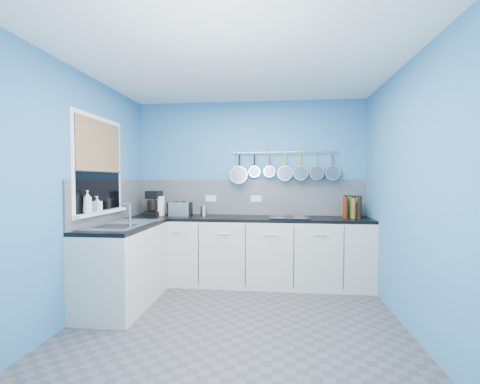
% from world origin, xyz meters
% --- Properties ---
extents(floor, '(3.20, 3.00, 0.02)m').
position_xyz_m(floor, '(0.00, 0.00, -0.01)').
color(floor, '#47474C').
rests_on(floor, ground).
extents(ceiling, '(3.20, 3.00, 0.02)m').
position_xyz_m(ceiling, '(0.00, 0.00, 2.51)').
color(ceiling, white).
rests_on(ceiling, ground).
extents(wall_back, '(3.20, 0.02, 2.50)m').
position_xyz_m(wall_back, '(0.00, 1.51, 1.25)').
color(wall_back, teal).
rests_on(wall_back, ground).
extents(wall_front, '(3.20, 0.02, 2.50)m').
position_xyz_m(wall_front, '(0.00, -1.51, 1.25)').
color(wall_front, teal).
rests_on(wall_front, ground).
extents(wall_left, '(0.02, 3.00, 2.50)m').
position_xyz_m(wall_left, '(-1.61, 0.00, 1.25)').
color(wall_left, teal).
rests_on(wall_left, ground).
extents(wall_right, '(0.02, 3.00, 2.50)m').
position_xyz_m(wall_right, '(1.61, 0.00, 1.25)').
color(wall_right, teal).
rests_on(wall_right, ground).
extents(backsplash_back, '(3.20, 0.02, 0.50)m').
position_xyz_m(backsplash_back, '(0.00, 1.49, 1.15)').
color(backsplash_back, slate).
rests_on(backsplash_back, wall_back).
extents(backsplash_left, '(0.02, 1.80, 0.50)m').
position_xyz_m(backsplash_left, '(-1.59, 0.60, 1.15)').
color(backsplash_left, slate).
rests_on(backsplash_left, wall_left).
extents(cabinet_run_back, '(3.20, 0.60, 0.86)m').
position_xyz_m(cabinet_run_back, '(0.00, 1.20, 0.43)').
color(cabinet_run_back, beige).
rests_on(cabinet_run_back, ground).
extents(worktop_back, '(3.20, 0.60, 0.04)m').
position_xyz_m(worktop_back, '(0.00, 1.20, 0.88)').
color(worktop_back, black).
rests_on(worktop_back, cabinet_run_back).
extents(cabinet_run_left, '(0.60, 1.20, 0.86)m').
position_xyz_m(cabinet_run_left, '(-1.30, 0.30, 0.43)').
color(cabinet_run_left, beige).
rests_on(cabinet_run_left, ground).
extents(worktop_left, '(0.60, 1.20, 0.04)m').
position_xyz_m(worktop_left, '(-1.30, 0.30, 0.88)').
color(worktop_left, black).
rests_on(worktop_left, cabinet_run_left).
extents(window_frame, '(0.01, 1.00, 1.10)m').
position_xyz_m(window_frame, '(-1.58, 0.30, 1.55)').
color(window_frame, white).
rests_on(window_frame, wall_left).
extents(window_glass, '(0.01, 0.90, 1.00)m').
position_xyz_m(window_glass, '(-1.57, 0.30, 1.55)').
color(window_glass, black).
rests_on(window_glass, wall_left).
extents(bamboo_blind, '(0.01, 0.90, 0.55)m').
position_xyz_m(bamboo_blind, '(-1.56, 0.30, 1.77)').
color(bamboo_blind, '#9B7951').
rests_on(bamboo_blind, wall_left).
extents(window_sill, '(0.10, 0.98, 0.03)m').
position_xyz_m(window_sill, '(-1.55, 0.30, 1.04)').
color(window_sill, white).
rests_on(window_sill, wall_left).
extents(sink_unit, '(0.50, 0.95, 0.01)m').
position_xyz_m(sink_unit, '(-1.30, 0.30, 0.90)').
color(sink_unit, silver).
rests_on(sink_unit, worktop_left).
extents(mixer_tap, '(0.12, 0.08, 0.26)m').
position_xyz_m(mixer_tap, '(-1.14, 0.12, 1.03)').
color(mixer_tap, silver).
rests_on(mixer_tap, worktop_left).
extents(socket_left, '(0.15, 0.01, 0.09)m').
position_xyz_m(socket_left, '(-0.55, 1.48, 1.13)').
color(socket_left, white).
rests_on(socket_left, backsplash_back).
extents(socket_right, '(0.15, 0.01, 0.09)m').
position_xyz_m(socket_right, '(0.10, 1.48, 1.13)').
color(socket_right, white).
rests_on(socket_right, backsplash_back).
extents(pot_rail, '(1.45, 0.02, 0.02)m').
position_xyz_m(pot_rail, '(0.50, 1.45, 1.78)').
color(pot_rail, silver).
rests_on(pot_rail, wall_back).
extents(soap_bottle_a, '(0.11, 0.11, 0.24)m').
position_xyz_m(soap_bottle_a, '(-1.53, -0.01, 1.17)').
color(soap_bottle_a, white).
rests_on(soap_bottle_a, window_sill).
extents(soap_bottle_b, '(0.09, 0.09, 0.17)m').
position_xyz_m(soap_bottle_b, '(-1.53, 0.17, 1.14)').
color(soap_bottle_b, white).
rests_on(soap_bottle_b, window_sill).
extents(paper_towel, '(0.15, 0.15, 0.27)m').
position_xyz_m(paper_towel, '(-1.22, 1.25, 1.03)').
color(paper_towel, white).
rests_on(paper_towel, worktop_back).
extents(coffee_maker, '(0.22, 0.24, 0.34)m').
position_xyz_m(coffee_maker, '(-1.31, 1.22, 1.07)').
color(coffee_maker, black).
rests_on(coffee_maker, worktop_back).
extents(toaster, '(0.30, 0.18, 0.19)m').
position_xyz_m(toaster, '(-0.93, 1.23, 0.99)').
color(toaster, silver).
rests_on(toaster, worktop_back).
extents(canister, '(0.12, 0.12, 0.13)m').
position_xyz_m(canister, '(-0.61, 1.30, 0.97)').
color(canister, silver).
rests_on(canister, worktop_back).
extents(hob, '(0.52, 0.46, 0.01)m').
position_xyz_m(hob, '(0.55, 1.15, 0.91)').
color(hob, black).
rests_on(hob, worktop_back).
extents(pan_0, '(0.25, 0.12, 0.44)m').
position_xyz_m(pan_0, '(-0.13, 1.44, 1.56)').
color(pan_0, silver).
rests_on(pan_0, pot_rail).
extents(pan_1, '(0.16, 0.05, 0.35)m').
position_xyz_m(pan_1, '(0.08, 1.44, 1.61)').
color(pan_1, silver).
rests_on(pan_1, pot_rail).
extents(pan_2, '(0.16, 0.11, 0.35)m').
position_xyz_m(pan_2, '(0.29, 1.44, 1.61)').
color(pan_2, silver).
rests_on(pan_2, pot_rail).
extents(pan_3, '(0.21, 0.09, 0.40)m').
position_xyz_m(pan_3, '(0.50, 1.44, 1.58)').
color(pan_3, silver).
rests_on(pan_3, pot_rail).
extents(pan_4, '(0.20, 0.12, 0.39)m').
position_xyz_m(pan_4, '(0.71, 1.44, 1.58)').
color(pan_4, silver).
rests_on(pan_4, pot_rail).
extents(pan_5, '(0.20, 0.12, 0.39)m').
position_xyz_m(pan_5, '(0.92, 1.44, 1.59)').
color(pan_5, silver).
rests_on(pan_5, pot_rail).
extents(pan_6, '(0.20, 0.11, 0.39)m').
position_xyz_m(pan_6, '(1.14, 1.44, 1.58)').
color(pan_6, silver).
rests_on(pan_6, pot_rail).
extents(condiment_0, '(0.07, 0.07, 0.27)m').
position_xyz_m(condiment_0, '(1.43, 1.34, 1.03)').
color(condiment_0, olive).
rests_on(condiment_0, worktop_back).
extents(condiment_1, '(0.07, 0.07, 0.27)m').
position_xyz_m(condiment_1, '(1.37, 1.33, 1.04)').
color(condiment_1, '#3F721E').
rests_on(condiment_1, worktop_back).
extents(condiment_2, '(0.07, 0.07, 0.25)m').
position_xyz_m(condiment_2, '(1.29, 1.32, 1.03)').
color(condiment_2, '#8C5914').
rests_on(condiment_2, worktop_back).
extents(condiment_3, '(0.07, 0.07, 0.18)m').
position_xyz_m(condiment_3, '(1.44, 1.21, 0.99)').
color(condiment_3, black).
rests_on(condiment_3, worktop_back).
extents(condiment_4, '(0.06, 0.06, 0.26)m').
position_xyz_m(condiment_4, '(1.38, 1.21, 1.03)').
color(condiment_4, brown).
rests_on(condiment_4, worktop_back).
extents(condiment_5, '(0.07, 0.07, 0.27)m').
position_xyz_m(condiment_5, '(1.28, 1.24, 1.04)').
color(condiment_5, '#4C190C').
rests_on(condiment_5, worktop_back).
extents(condiment_6, '(0.05, 0.05, 0.28)m').
position_xyz_m(condiment_6, '(1.43, 1.14, 1.04)').
color(condiment_6, black).
rests_on(condiment_6, worktop_back).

